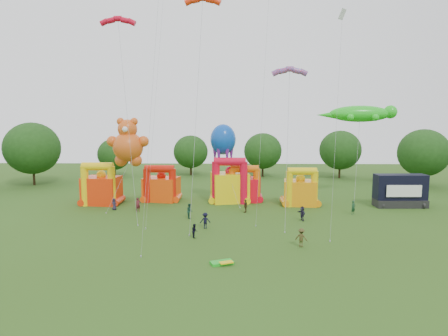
{
  "coord_description": "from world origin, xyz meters",
  "views": [
    {
      "loc": [
        1.33,
        -32.39,
        12.88
      ],
      "look_at": [
        0.2,
        18.0,
        6.54
      ],
      "focal_mm": 32.0,
      "sensor_mm": 36.0,
      "label": 1
    }
  ],
  "objects_px": {
    "bouncy_castle_0": "(101,188)",
    "teddy_bear_kite": "(125,157)",
    "stage_trailer": "(400,191)",
    "bouncy_castle_2": "(230,185)",
    "octopus_kite": "(227,163)",
    "spectator_0": "(114,204)",
    "gecko_kite": "(358,148)",
    "spectator_4": "(246,206)"
  },
  "relations": [
    {
      "from": "teddy_bear_kite",
      "to": "spectator_4",
      "type": "xyz_separation_m",
      "value": [
        16.65,
        -0.87,
        -6.61
      ]
    },
    {
      "from": "gecko_kite",
      "to": "spectator_4",
      "type": "distance_m",
      "value": 20.27
    },
    {
      "from": "gecko_kite",
      "to": "spectator_0",
      "type": "distance_m",
      "value": 37.08
    },
    {
      "from": "bouncy_castle_0",
      "to": "teddy_bear_kite",
      "type": "distance_m",
      "value": 8.07
    },
    {
      "from": "stage_trailer",
      "to": "spectator_4",
      "type": "xyz_separation_m",
      "value": [
        -22.63,
        -4.25,
        -1.38
      ]
    },
    {
      "from": "bouncy_castle_2",
      "to": "spectator_0",
      "type": "relative_size",
      "value": 4.24
    },
    {
      "from": "bouncy_castle_2",
      "to": "spectator_4",
      "type": "relative_size",
      "value": 3.85
    },
    {
      "from": "teddy_bear_kite",
      "to": "gecko_kite",
      "type": "height_order",
      "value": "gecko_kite"
    },
    {
      "from": "bouncy_castle_2",
      "to": "octopus_kite",
      "type": "height_order",
      "value": "octopus_kite"
    },
    {
      "from": "stage_trailer",
      "to": "bouncy_castle_2",
      "type": "bearing_deg",
      "value": 174.04
    },
    {
      "from": "spectator_0",
      "to": "bouncy_castle_2",
      "type": "bearing_deg",
      "value": 38.63
    },
    {
      "from": "bouncy_castle_0",
      "to": "spectator_4",
      "type": "distance_m",
      "value": 22.08
    },
    {
      "from": "octopus_kite",
      "to": "spectator_4",
      "type": "relative_size",
      "value": 6.6
    },
    {
      "from": "stage_trailer",
      "to": "spectator_0",
      "type": "height_order",
      "value": "stage_trailer"
    },
    {
      "from": "octopus_kite",
      "to": "spectator_0",
      "type": "height_order",
      "value": "octopus_kite"
    },
    {
      "from": "bouncy_castle_2",
      "to": "spectator_4",
      "type": "bearing_deg",
      "value": -72.0
    },
    {
      "from": "bouncy_castle_0",
      "to": "spectator_4",
      "type": "height_order",
      "value": "bouncy_castle_0"
    },
    {
      "from": "gecko_kite",
      "to": "stage_trailer",
      "type": "bearing_deg",
      "value": -32.14
    },
    {
      "from": "spectator_4",
      "to": "octopus_kite",
      "type": "bearing_deg",
      "value": -135.25
    },
    {
      "from": "bouncy_castle_2",
      "to": "octopus_kite",
      "type": "distance_m",
      "value": 3.47
    },
    {
      "from": "bouncy_castle_2",
      "to": "bouncy_castle_0",
      "type": "bearing_deg",
      "value": -174.15
    },
    {
      "from": "octopus_kite",
      "to": "spectator_0",
      "type": "relative_size",
      "value": 7.27
    },
    {
      "from": "bouncy_castle_0",
      "to": "gecko_kite",
      "type": "bearing_deg",
      "value": 4.03
    },
    {
      "from": "bouncy_castle_0",
      "to": "stage_trailer",
      "type": "distance_m",
      "value": 44.12
    },
    {
      "from": "stage_trailer",
      "to": "gecko_kite",
      "type": "relative_size",
      "value": 0.49
    },
    {
      "from": "bouncy_castle_0",
      "to": "bouncy_castle_2",
      "type": "xyz_separation_m",
      "value": [
        19.25,
        1.97,
        0.2
      ]
    },
    {
      "from": "octopus_kite",
      "to": "spectator_4",
      "type": "distance_m",
      "value": 8.58
    },
    {
      "from": "teddy_bear_kite",
      "to": "spectator_0",
      "type": "relative_size",
      "value": 7.86
    },
    {
      "from": "spectator_4",
      "to": "bouncy_castle_2",
      "type": "bearing_deg",
      "value": -139.45
    },
    {
      "from": "bouncy_castle_0",
      "to": "gecko_kite",
      "type": "height_order",
      "value": "gecko_kite"
    },
    {
      "from": "stage_trailer",
      "to": "spectator_0",
      "type": "xyz_separation_m",
      "value": [
        -41.09,
        -3.1,
        -1.47
      ]
    },
    {
      "from": "stage_trailer",
      "to": "gecko_kite",
      "type": "height_order",
      "value": "gecko_kite"
    },
    {
      "from": "bouncy_castle_0",
      "to": "stage_trailer",
      "type": "xyz_separation_m",
      "value": [
        44.11,
        -0.63,
        -0.16
      ]
    },
    {
      "from": "stage_trailer",
      "to": "octopus_kite",
      "type": "distance_m",
      "value": 25.59
    },
    {
      "from": "bouncy_castle_0",
      "to": "teddy_bear_kite",
      "type": "bearing_deg",
      "value": -39.72
    },
    {
      "from": "gecko_kite",
      "to": "spectator_0",
      "type": "xyz_separation_m",
      "value": [
        -35.75,
        -6.46,
        -7.44
      ]
    },
    {
      "from": "bouncy_castle_0",
      "to": "spectator_0",
      "type": "relative_size",
      "value": 3.9
    },
    {
      "from": "spectator_0",
      "to": "bouncy_castle_0",
      "type": "bearing_deg",
      "value": 148.33
    },
    {
      "from": "bouncy_castle_0",
      "to": "gecko_kite",
      "type": "xyz_separation_m",
      "value": [
        38.77,
        2.73,
        5.81
      ]
    },
    {
      "from": "teddy_bear_kite",
      "to": "spectator_0",
      "type": "height_order",
      "value": "teddy_bear_kite"
    },
    {
      "from": "stage_trailer",
      "to": "teddy_bear_kite",
      "type": "distance_m",
      "value": 39.77
    },
    {
      "from": "stage_trailer",
      "to": "spectator_0",
      "type": "relative_size",
      "value": 4.43
    }
  ]
}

